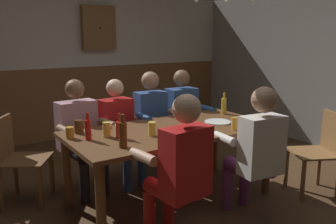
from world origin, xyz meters
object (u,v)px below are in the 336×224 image
at_px(pint_glass_0, 79,127).
at_px(person_0, 80,132).
at_px(chair_empty_near_left, 321,150).
at_px(bottle_2, 119,129).
at_px(bottle_1, 88,129).
at_px(pint_glass_3, 235,124).
at_px(bottle_3, 123,134).
at_px(dining_table, 172,137).
at_px(person_1, 120,127).
at_px(chair_empty_near_right, 17,157).
at_px(table_candle, 203,129).
at_px(plate_0, 218,122).
at_px(pint_glass_1, 70,133).
at_px(pint_glass_2, 107,130).
at_px(person_3, 184,115).
at_px(person_2, 154,119).
at_px(wall_dart_cabinet, 99,28).
at_px(person_5, 256,147).
at_px(bottle_0, 224,106).
at_px(pint_glass_4, 152,129).

bearing_deg(pint_glass_0, person_0, 69.73).
height_order(chair_empty_near_left, bottle_2, bottle_2).
xyz_separation_m(bottle_1, bottle_2, (0.25, -0.09, -0.02)).
xyz_separation_m(bottle_1, pint_glass_3, (1.31, -0.46, -0.04)).
relative_size(bottle_3, pint_glass_3, 2.22).
distance_m(dining_table, pint_glass_0, 0.90).
xyz_separation_m(person_0, chair_empty_near_left, (2.09, -1.44, -0.19)).
bearing_deg(person_1, person_0, -8.88).
relative_size(chair_empty_near_right, table_candle, 11.00).
xyz_separation_m(plate_0, bottle_3, (-1.21, -0.22, 0.11)).
xyz_separation_m(pint_glass_0, pint_glass_1, (-0.13, -0.13, -0.01)).
relative_size(person_1, pint_glass_2, 8.75).
relative_size(person_1, person_3, 0.95).
relative_size(person_2, pint_glass_1, 11.93).
distance_m(person_0, person_2, 0.90).
bearing_deg(dining_table, person_1, 106.82).
bearing_deg(dining_table, pint_glass_1, 168.19).
bearing_deg(pint_glass_2, person_1, 55.87).
height_order(bottle_1, wall_dart_cabinet, wall_dart_cabinet).
relative_size(person_5, table_candle, 15.46).
bearing_deg(pint_glass_3, table_candle, 166.64).
distance_m(bottle_0, pint_glass_3, 0.73).
relative_size(plate_0, pint_glass_2, 2.05).
distance_m(dining_table, person_2, 0.75).
bearing_deg(bottle_3, wall_dart_cabinet, 70.28).
relative_size(bottle_1, pint_glass_4, 1.89).
relative_size(bottle_2, wall_dart_cabinet, 0.32).
xyz_separation_m(person_5, bottle_1, (-1.25, 0.79, 0.17)).
xyz_separation_m(person_0, pint_glass_1, (-0.27, -0.52, 0.15)).
relative_size(chair_empty_near_left, pint_glass_0, 7.09).
bearing_deg(person_0, person_5, 120.77).
bearing_deg(pint_glass_3, pint_glass_1, 157.63).
distance_m(dining_table, wall_dart_cabinet, 3.00).
bearing_deg(bottle_3, table_candle, -1.24).
height_order(plate_0, bottle_1, bottle_1).
bearing_deg(person_0, pint_glass_2, 85.49).
relative_size(table_candle, bottle_2, 0.36).
relative_size(person_2, pint_glass_3, 9.97).
height_order(dining_table, bottle_0, bottle_0).
distance_m(person_5, table_candle, 0.51).
bearing_deg(person_3, pint_glass_4, 42.82).
height_order(table_candle, wall_dart_cabinet, wall_dart_cabinet).
xyz_separation_m(dining_table, plate_0, (0.53, -0.08, 0.10)).
relative_size(person_3, pint_glass_1, 11.90).
relative_size(bottle_2, pint_glass_0, 1.79).
xyz_separation_m(person_0, pint_glass_3, (1.16, -1.11, 0.16)).
relative_size(chair_empty_near_right, pint_glass_2, 6.51).
height_order(person_0, bottle_2, person_0).
relative_size(pint_glass_0, pint_glass_4, 0.96).
bearing_deg(chair_empty_near_left, person_2, 66.60).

